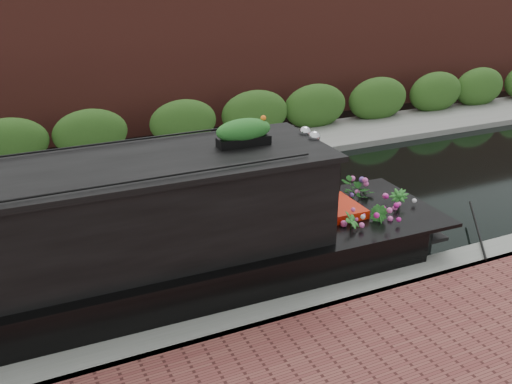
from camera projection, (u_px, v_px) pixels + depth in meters
name	position (u px, v px, depth m)	size (l,w,h in m)	color
ground	(151.00, 241.00, 10.73)	(80.00, 80.00, 0.00)	black
near_bank_coping	(213.00, 339.00, 7.97)	(40.00, 0.60, 0.50)	gray
far_bank_path	(106.00, 170.00, 14.25)	(40.00, 2.40, 0.34)	slate
far_hedge	(99.00, 160.00, 15.01)	(40.00, 1.10, 2.80)	#2B531B
far_brick_wall	(86.00, 138.00, 16.77)	(40.00, 1.00, 8.00)	maroon
narrowboat	(36.00, 271.00, 7.97)	(12.67, 2.48, 2.95)	black
rope_fender	(419.00, 226.00, 10.89)	(0.37, 0.37, 0.40)	brown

